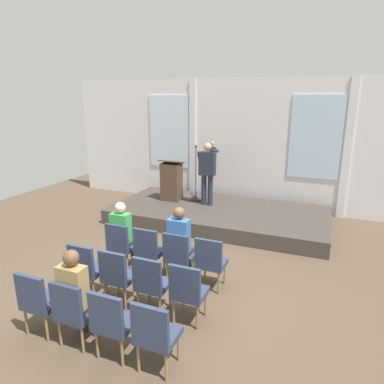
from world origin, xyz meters
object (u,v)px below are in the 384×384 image
chair_r1_c3 (188,290)px  audience_r0_c0 (123,232)px  speaker (207,169)px  chair_r0_c3 (210,260)px  mic_stand (196,189)px  chair_r0_c1 (149,249)px  chair_r1_c2 (151,281)px  lectern (171,181)px  chair_r0_c2 (178,254)px  chair_r0_c0 (121,244)px  audience_r2_c1 (77,292)px  chair_r1_c1 (117,274)px  chair_r2_c0 (39,299)px  chair_r2_c1 (74,309)px  audience_r0_c2 (180,240)px  chair_r2_c3 (155,332)px  chair_r2_c2 (112,320)px  chair_r1_c0 (86,267)px

chair_r1_c3 → audience_r0_c0: bearing=149.1°
speaker → chair_r0_c3: size_ratio=1.77×
mic_stand → chair_r0_c1: mic_stand is taller
chair_r1_c2 → chair_r0_c3: bearing=58.9°
lectern → chair_r0_c2: (1.76, -3.42, -0.38)m
chair_r0_c0 → audience_r2_c1: size_ratio=0.71×
speaker → lectern: speaker is taller
lectern → chair_r1_c1: 4.56m
lectern → chair_r2_c0: lectern is taller
chair_r1_c1 → chair_r2_c1: 0.97m
audience_r0_c2 → chair_r2_c3: (0.58, -2.01, -0.22)m
chair_r2_c2 → audience_r0_c2: bearing=90.0°
mic_stand → chair_r1_c1: bearing=-83.5°
chair_r2_c0 → chair_r2_c3: size_ratio=1.00×
mic_stand → audience_r2_c1: 5.50m
chair_r0_c1 → chair_r1_c3: (1.17, -0.97, 0.00)m
chair_r1_c0 → chair_r2_c1: same height
mic_stand → chair_r2_c3: (1.69, -5.56, -0.16)m
chair_r2_c2 → chair_r2_c3: same height
speaker → chair_r0_c0: (-0.48, -3.39, -0.79)m
chair_r2_c1 → lectern: bearing=102.4°
audience_r0_c2 → chair_r2_c2: audience_r0_c2 is taller
chair_r1_c2 → chair_r2_c1: (-0.58, -0.97, 0.00)m
chair_r1_c1 → chair_r0_c1: bearing=90.0°
chair_r1_c0 → chair_r2_c2: size_ratio=1.00×
chair_r0_c0 → audience_r0_c2: bearing=3.9°
chair_r1_c0 → chair_r2_c3: 2.00m
chair_r0_c0 → chair_r0_c3: size_ratio=1.00×
chair_r0_c3 → chair_r1_c2: size_ratio=1.00×
mic_stand → chair_r0_c0: (-0.07, -3.62, -0.16)m
mic_stand → audience_r0_c2: bearing=-72.7°
chair_r0_c2 → audience_r0_c2: (-0.00, 0.08, 0.22)m
audience_r0_c0 → audience_r2_c1: size_ratio=0.99×
lectern → chair_r0_c3: size_ratio=1.23×
chair_r1_c3 → chair_r2_c1: size_ratio=1.00×
lectern → audience_r2_c1: bearing=-77.5°
lectern → chair_r1_c3: size_ratio=1.23×
chair_r0_c2 → audience_r0_c2: size_ratio=0.69×
chair_r0_c0 → chair_r1_c2: size_ratio=1.00×
chair_r0_c3 → chair_r1_c3: (0.00, -0.97, 0.00)m
chair_r0_c0 → chair_r0_c3: same height
chair_r0_c0 → chair_r2_c1: bearing=-73.2°
chair_r1_c3 → chair_r2_c3: bearing=-90.0°
speaker → chair_r1_c3: size_ratio=1.77×
chair_r0_c2 → chair_r1_c0: bearing=-140.4°
chair_r0_c0 → chair_r1_c1: bearing=-58.9°
chair_r1_c3 → audience_r0_c2: bearing=119.2°
audience_r0_c0 → chair_r0_c1: size_ratio=1.41×
chair_r0_c0 → audience_r2_c1: (0.58, -1.86, 0.20)m
speaker → chair_r2_c0: (-0.48, -5.33, -0.79)m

